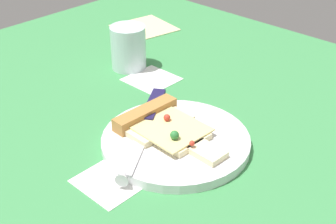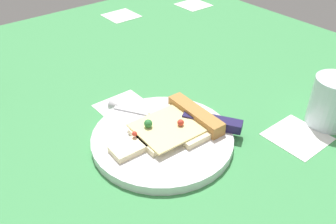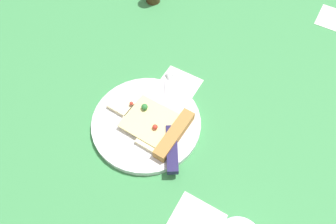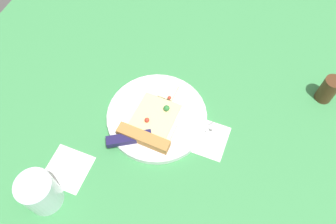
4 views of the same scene
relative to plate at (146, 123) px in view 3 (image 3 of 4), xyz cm
name	(u,v)px [view 3 (image 3 of 4)]	position (x,y,z in cm)	size (l,w,h in cm)	color
ground_plane	(174,111)	(2.95, 6.80, -2.26)	(123.37, 123.37, 3.00)	#3D8C4C
plate	(146,123)	(0.00, 0.00, 0.00)	(23.18, 23.18, 1.52)	silver
pizza_slice	(156,125)	(2.60, -0.09, 1.55)	(17.70, 12.09, 2.68)	beige
knife	(171,129)	(5.71, 0.68, 1.37)	(14.40, 21.52, 2.45)	silver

